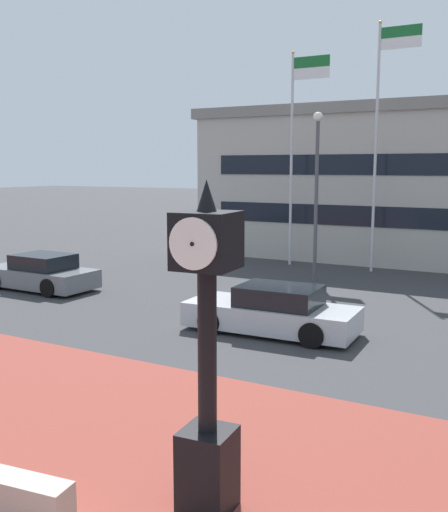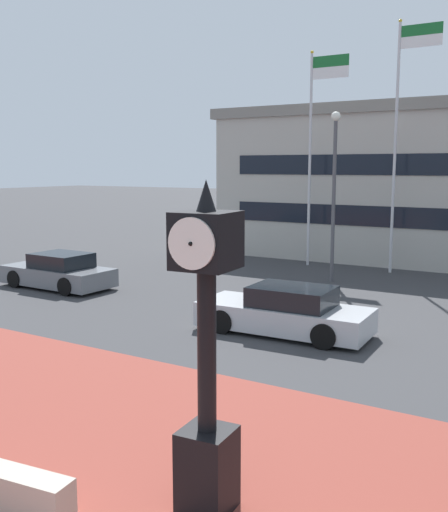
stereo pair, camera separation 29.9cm
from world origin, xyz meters
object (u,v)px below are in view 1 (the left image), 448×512
(car_street_near, at_px, (41,273))
(car_street_distant, at_px, (273,312))
(street_lamp_post, at_px, (317,179))
(street_clock, at_px, (207,365))
(flagpole_primary, at_px, (295,141))
(flagpole_secondary, at_px, (380,129))

(car_street_near, bearing_deg, car_street_distant, -95.95)
(car_street_distant, xyz_separation_m, street_lamp_post, (-1.60, 7.47, 3.36))
(street_clock, bearing_deg, car_street_near, 139.18)
(street_clock, xyz_separation_m, flagpole_primary, (-6.42, 18.52, 3.55))
(car_street_distant, relative_size, flagpole_primary, 0.50)
(car_street_distant, relative_size, flagpole_secondary, 0.46)
(car_street_near, height_order, car_street_distant, same)
(flagpole_secondary, bearing_deg, flagpole_primary, 180.00)
(car_street_distant, relative_size, street_lamp_post, 0.72)
(car_street_distant, bearing_deg, street_clock, -163.59)
(flagpole_primary, bearing_deg, flagpole_secondary, 0.00)
(car_street_distant, distance_m, street_lamp_post, 8.34)
(car_street_distant, xyz_separation_m, flagpole_secondary, (-0.07, 10.58, 5.31))
(street_clock, distance_m, car_street_distant, 8.49)
(car_street_distant, bearing_deg, car_street_near, 80.93)
(street_clock, distance_m, street_lamp_post, 16.12)
(car_street_near, bearing_deg, street_clock, -125.51)
(car_street_near, bearing_deg, street_lamp_post, -51.09)
(flagpole_secondary, height_order, street_lamp_post, flagpole_secondary)
(street_clock, height_order, flagpole_primary, flagpole_primary)
(flagpole_primary, distance_m, street_lamp_post, 4.09)
(flagpole_primary, relative_size, flagpole_secondary, 0.92)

